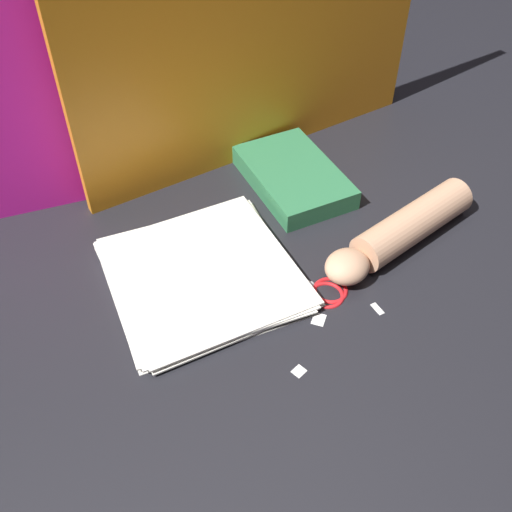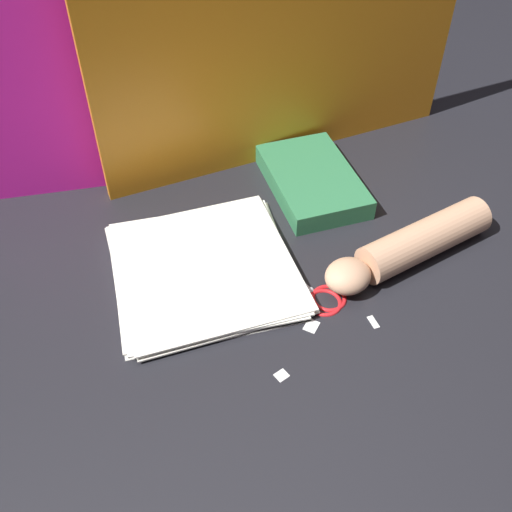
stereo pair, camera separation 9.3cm
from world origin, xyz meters
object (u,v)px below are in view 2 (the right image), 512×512
at_px(book_closed, 312,181).
at_px(hand_forearm, 410,246).
at_px(scissors, 314,291).
at_px(paper_stack, 204,269).

xyz_separation_m(book_closed, hand_forearm, (0.09, -0.23, 0.01)).
height_order(book_closed, scissors, book_closed).
height_order(paper_stack, book_closed, book_closed).
xyz_separation_m(scissors, hand_forearm, (0.18, 0.03, 0.03)).
bearing_deg(scissors, book_closed, 70.75).
relative_size(paper_stack, hand_forearm, 0.94).
height_order(book_closed, hand_forearm, hand_forearm).
relative_size(scissors, hand_forearm, 0.53).
relative_size(book_closed, hand_forearm, 0.73).
height_order(paper_stack, hand_forearm, hand_forearm).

